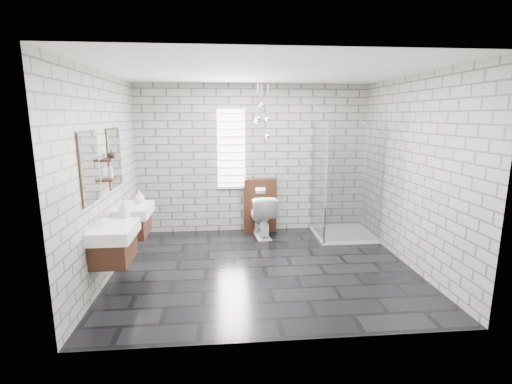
{
  "coord_description": "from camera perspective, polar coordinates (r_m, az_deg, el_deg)",
  "views": [
    {
      "loc": [
        -0.56,
        -4.98,
        2.13
      ],
      "look_at": [
        -0.08,
        0.35,
        1.03
      ],
      "focal_mm": 26.0,
      "sensor_mm": 36.0,
      "label": 1
    }
  ],
  "objects": [
    {
      "name": "wall_right",
      "position": [
        5.71,
        22.81,
        2.84
      ],
      "size": [
        0.02,
        3.6,
        2.7
      ],
      "primitive_type": "cube",
      "color": "#9F9F99",
      "rests_on": "floor"
    },
    {
      "name": "vase",
      "position": [
        5.25,
        -21.4,
        5.51
      ],
      "size": [
        0.12,
        0.12,
        0.1
      ],
      "primitive_type": "imported",
      "rotation": [
        0.0,
        0.0,
        -0.31
      ],
      "color": "#B2B2B2",
      "rests_on": "shelf_upper"
    },
    {
      "name": "pendant_cluster",
      "position": [
        6.37,
        1.02,
        11.11
      ],
      "size": [
        0.27,
        0.24,
        0.95
      ],
      "color": "silver",
      "rests_on": "ceiling"
    },
    {
      "name": "shower_enclosure",
      "position": [
        6.7,
        12.91,
        -2.74
      ],
      "size": [
        1.0,
        1.0,
        2.03
      ],
      "color": "white",
      "rests_on": "floor"
    },
    {
      "name": "shelf_upper",
      "position": [
        5.18,
        -21.72,
        4.68
      ],
      "size": [
        0.14,
        0.3,
        0.03
      ],
      "primitive_type": "cube",
      "color": "#3E2013",
      "rests_on": "wall_left"
    },
    {
      "name": "soap_bottle_b",
      "position": [
        5.83,
        -17.5,
        -0.72
      ],
      "size": [
        0.19,
        0.19,
        0.18
      ],
      "primitive_type": "imported",
      "rotation": [
        0.0,
        0.0,
        -0.4
      ],
      "color": "#B2B2B2",
      "rests_on": "vanity_right"
    },
    {
      "name": "wall_left",
      "position": [
        5.27,
        -22.21,
        2.23
      ],
      "size": [
        0.02,
        3.6,
        2.7
      ],
      "primitive_type": "cube",
      "color": "#9F9F99",
      "rests_on": "floor"
    },
    {
      "name": "soap_bottle_a",
      "position": [
        5.04,
        -19.61,
        -2.51
      ],
      "size": [
        0.13,
        0.13,
        0.22
      ],
      "primitive_type": "imported",
      "rotation": [
        0.0,
        0.0,
        -0.38
      ],
      "color": "#B2B2B2",
      "rests_on": "vanity_left"
    },
    {
      "name": "vanity_left",
      "position": [
        4.78,
        -21.41,
        -5.93
      ],
      "size": [
        0.47,
        0.7,
        1.57
      ],
      "color": "#3E2013",
      "rests_on": "wall_left"
    },
    {
      "name": "wall_front",
      "position": [
        3.32,
        4.72,
        -2.07
      ],
      "size": [
        4.2,
        0.02,
        2.7
      ],
      "primitive_type": "cube",
      "color": "#9F9F99",
      "rests_on": "floor"
    },
    {
      "name": "wall_back",
      "position": [
        6.86,
        -0.47,
        5.08
      ],
      "size": [
        4.2,
        0.02,
        2.7
      ],
      "primitive_type": "cube",
      "color": "#9F9F99",
      "rests_on": "floor"
    },
    {
      "name": "flush_plate",
      "position": [
        6.75,
        0.69,
        0.24
      ],
      "size": [
        0.18,
        0.01,
        0.12
      ],
      "primitive_type": "cube",
      "color": "silver",
      "rests_on": "cistern_panel"
    },
    {
      "name": "ceiling",
      "position": [
        5.05,
        1.3,
        18.2
      ],
      "size": [
        4.2,
        3.6,
        0.02
      ],
      "primitive_type": "cube",
      "color": "white",
      "rests_on": "wall_back"
    },
    {
      "name": "cistern_panel",
      "position": [
        6.91,
        0.59,
        -2.03
      ],
      "size": [
        0.6,
        0.2,
        1.0
      ],
      "primitive_type": "cube",
      "color": "#3E2013",
      "rests_on": "floor"
    },
    {
      "name": "vanity_right",
      "position": [
        5.73,
        -18.65,
        -2.9
      ],
      "size": [
        0.47,
        0.7,
        1.57
      ],
      "color": "#3E2013",
      "rests_on": "wall_left"
    },
    {
      "name": "window",
      "position": [
        6.79,
        -3.84,
        6.68
      ],
      "size": [
        0.56,
        0.05,
        1.48
      ],
      "color": "white",
      "rests_on": "wall_back"
    },
    {
      "name": "soap_bottle_c",
      "position": [
        5.18,
        -21.51,
        3.04
      ],
      "size": [
        0.08,
        0.08,
        0.19
      ],
      "primitive_type": "imported",
      "rotation": [
        0.0,
        0.0,
        -0.05
      ],
      "color": "#B2B2B2",
      "rests_on": "shelf_lower"
    },
    {
      "name": "floor",
      "position": [
        5.45,
        1.16,
        -11.51
      ],
      "size": [
        4.2,
        3.6,
        0.02
      ],
      "primitive_type": "cube",
      "color": "black",
      "rests_on": "ground"
    },
    {
      "name": "shelf_lower",
      "position": [
        5.21,
        -21.51,
        1.84
      ],
      "size": [
        0.14,
        0.3,
        0.03
      ],
      "primitive_type": "cube",
      "color": "#3E2013",
      "rests_on": "wall_left"
    },
    {
      "name": "toilet",
      "position": [
        6.66,
        0.85,
        -3.63
      ],
      "size": [
        0.5,
        0.78,
        0.76
      ],
      "primitive_type": "imported",
      "rotation": [
        0.0,
        0.0,
        3.24
      ],
      "color": "white",
      "rests_on": "floor"
    }
  ]
}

